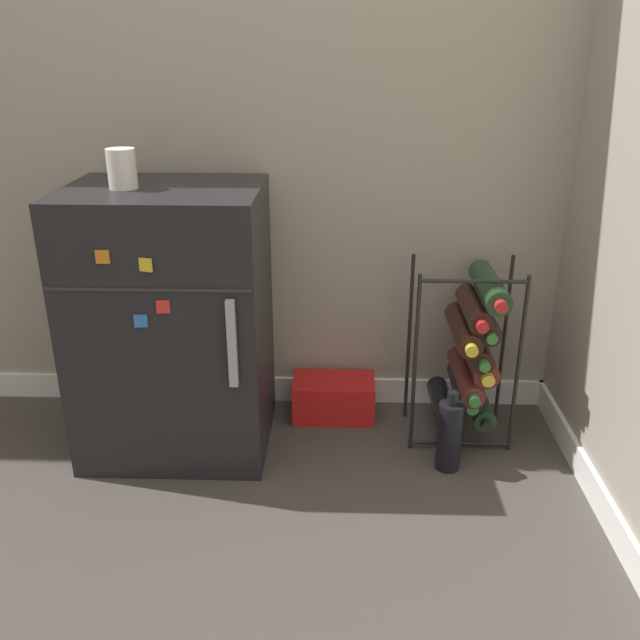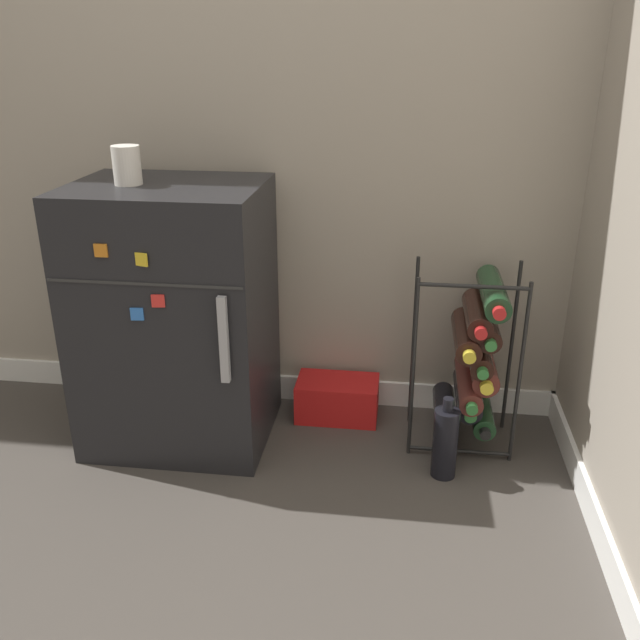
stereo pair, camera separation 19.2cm
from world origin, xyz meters
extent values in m
plane|color=#423D38|center=(0.00, 0.00, 0.00)|extent=(14.00, 14.00, 0.00)
cube|color=#9E9384|center=(0.00, 0.72, 1.25)|extent=(6.61, 0.06, 2.50)
cube|color=white|center=(0.00, 0.68, 0.04)|extent=(6.61, 0.01, 0.09)
cube|color=black|center=(-0.43, 0.41, 0.41)|extent=(0.56, 0.45, 0.83)
cube|color=#2D2D2D|center=(-0.43, 0.18, 0.60)|extent=(0.55, 0.00, 0.01)
cube|color=#9E9EA3|center=(-0.21, 0.17, 0.45)|extent=(0.02, 0.02, 0.25)
cube|color=orange|center=(-0.54, 0.18, 0.69)|extent=(0.04, 0.01, 0.04)
cube|color=yellow|center=(-0.43, 0.18, 0.67)|extent=(0.04, 0.02, 0.04)
cube|color=red|center=(-0.39, 0.18, 0.55)|extent=(0.04, 0.01, 0.04)
cube|color=blue|center=(-0.46, 0.18, 0.51)|extent=(0.04, 0.01, 0.04)
cylinder|color=black|center=(0.31, 0.38, 0.29)|extent=(0.01, 0.01, 0.59)
cylinder|color=black|center=(0.62, 0.38, 0.29)|extent=(0.01, 0.01, 0.59)
cylinder|color=black|center=(0.31, 0.58, 0.29)|extent=(0.01, 0.01, 0.59)
cylinder|color=black|center=(0.62, 0.58, 0.29)|extent=(0.01, 0.01, 0.59)
cylinder|color=black|center=(0.47, 0.38, 0.02)|extent=(0.31, 0.01, 0.01)
cylinder|color=black|center=(0.47, 0.38, 0.57)|extent=(0.31, 0.01, 0.01)
cylinder|color=black|center=(0.42, 0.48, 0.09)|extent=(0.07, 0.30, 0.07)
cylinder|color=black|center=(0.42, 0.32, 0.09)|extent=(0.03, 0.02, 0.03)
cylinder|color=#19381E|center=(0.53, 0.48, 0.12)|extent=(0.07, 0.27, 0.07)
cylinder|color=black|center=(0.53, 0.33, 0.12)|extent=(0.03, 0.02, 0.03)
cylinder|color=black|center=(0.49, 0.48, 0.17)|extent=(0.08, 0.26, 0.08)
cylinder|color=#2D7033|center=(0.49, 0.34, 0.17)|extent=(0.04, 0.02, 0.04)
cylinder|color=#56231E|center=(0.48, 0.48, 0.21)|extent=(0.07, 0.31, 0.07)
cylinder|color=#2D7033|center=(0.48, 0.31, 0.21)|extent=(0.03, 0.02, 0.03)
cylinder|color=#56231E|center=(0.52, 0.48, 0.27)|extent=(0.08, 0.27, 0.08)
cylinder|color=gold|center=(0.52, 0.33, 0.27)|extent=(0.04, 0.02, 0.04)
cylinder|color=black|center=(0.51, 0.48, 0.32)|extent=(0.07, 0.28, 0.07)
cylinder|color=#2D7033|center=(0.51, 0.33, 0.32)|extent=(0.03, 0.02, 0.03)
cylinder|color=black|center=(0.46, 0.48, 0.37)|extent=(0.08, 0.28, 0.08)
cylinder|color=gold|center=(0.46, 0.32, 0.37)|extent=(0.04, 0.02, 0.04)
cylinder|color=black|center=(0.52, 0.48, 0.41)|extent=(0.07, 0.25, 0.07)
cylinder|color=#2D7033|center=(0.52, 0.34, 0.41)|extent=(0.03, 0.02, 0.03)
cylinder|color=black|center=(0.49, 0.48, 0.44)|extent=(0.07, 0.26, 0.07)
cylinder|color=red|center=(0.49, 0.33, 0.44)|extent=(0.04, 0.02, 0.04)
cylinder|color=#19381E|center=(0.53, 0.48, 0.52)|extent=(0.08, 0.31, 0.08)
cylinder|color=red|center=(0.53, 0.31, 0.52)|extent=(0.04, 0.02, 0.04)
cube|color=red|center=(0.06, 0.58, 0.07)|extent=(0.28, 0.16, 0.14)
cylinder|color=silver|center=(-0.53, 0.39, 0.88)|extent=(0.08, 0.08, 0.11)
cylinder|color=black|center=(0.41, 0.28, 0.11)|extent=(0.07, 0.07, 0.22)
cylinder|color=black|center=(0.41, 0.28, 0.24)|extent=(0.03, 0.03, 0.04)
camera|label=1|loc=(0.08, -1.48, 1.21)|focal=38.00mm
camera|label=2|loc=(0.27, -1.46, 1.21)|focal=38.00mm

